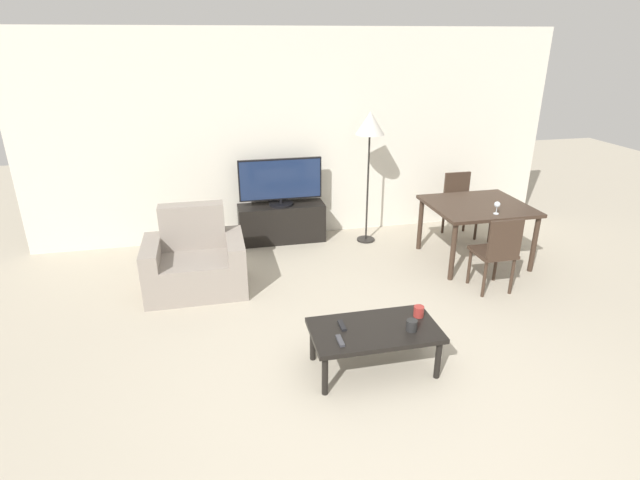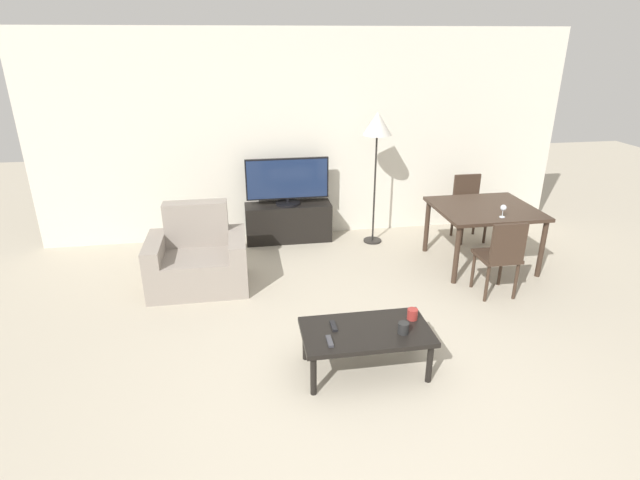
# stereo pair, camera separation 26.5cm
# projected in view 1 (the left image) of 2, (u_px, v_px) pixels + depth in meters

# --- Properties ---
(ground_plane) EXTENTS (18.00, 18.00, 0.00)m
(ground_plane) POSITION_uv_depth(u_px,v_px,m) (394.00, 413.00, 3.69)
(ground_plane) COLOR #B2A893
(wall_back) EXTENTS (7.04, 0.06, 2.70)m
(wall_back) POSITION_uv_depth(u_px,v_px,m) (300.00, 137.00, 6.58)
(wall_back) COLOR silver
(wall_back) RESTS_ON ground_plane
(armchair) EXTENTS (1.05, 0.75, 0.90)m
(armchair) POSITION_uv_depth(u_px,v_px,m) (195.00, 263.00, 5.41)
(armchair) COLOR gray
(armchair) RESTS_ON ground_plane
(tv_stand) EXTENTS (1.14, 0.37, 0.51)m
(tv_stand) POSITION_uv_depth(u_px,v_px,m) (282.00, 223.00, 6.70)
(tv_stand) COLOR black
(tv_stand) RESTS_ON ground_plane
(tv) EXTENTS (1.08, 0.32, 0.62)m
(tv) POSITION_uv_depth(u_px,v_px,m) (280.00, 182.00, 6.48)
(tv) COLOR black
(tv) RESTS_ON tv_stand
(coffee_table) EXTENTS (1.05, 0.57, 0.39)m
(coffee_table) POSITION_uv_depth(u_px,v_px,m) (374.00, 333.00, 4.06)
(coffee_table) COLOR black
(coffee_table) RESTS_ON ground_plane
(dining_table) EXTENTS (1.14, 1.04, 0.72)m
(dining_table) POSITION_uv_depth(u_px,v_px,m) (477.00, 211.00, 5.99)
(dining_table) COLOR #38281E
(dining_table) RESTS_ON ground_plane
(dining_chair_near) EXTENTS (0.40, 0.40, 0.86)m
(dining_chair_near) POSITION_uv_depth(u_px,v_px,m) (497.00, 250.00, 5.26)
(dining_chair_near) COLOR #38281E
(dining_chair_near) RESTS_ON ground_plane
(dining_chair_far) EXTENTS (0.40, 0.40, 0.86)m
(dining_chair_far) POSITION_uv_depth(u_px,v_px,m) (459.00, 201.00, 6.83)
(dining_chair_far) COLOR #38281E
(dining_chair_far) RESTS_ON ground_plane
(floor_lamp) EXTENTS (0.37, 0.37, 1.72)m
(floor_lamp) POSITION_uv_depth(u_px,v_px,m) (370.00, 129.00, 6.23)
(floor_lamp) COLOR black
(floor_lamp) RESTS_ON ground_plane
(remote_primary) EXTENTS (0.04, 0.15, 0.02)m
(remote_primary) POSITION_uv_depth(u_px,v_px,m) (342.00, 325.00, 4.06)
(remote_primary) COLOR black
(remote_primary) RESTS_ON coffee_table
(remote_secondary) EXTENTS (0.04, 0.15, 0.02)m
(remote_secondary) POSITION_uv_depth(u_px,v_px,m) (340.00, 341.00, 3.86)
(remote_secondary) COLOR #38383D
(remote_secondary) RESTS_ON coffee_table
(cup_white_near) EXTENTS (0.09, 0.09, 0.09)m
(cup_white_near) POSITION_uv_depth(u_px,v_px,m) (412.00, 325.00, 4.00)
(cup_white_near) COLOR black
(cup_white_near) RESTS_ON coffee_table
(cup_colored_far) EXTENTS (0.09, 0.09, 0.09)m
(cup_colored_far) POSITION_uv_depth(u_px,v_px,m) (419.00, 311.00, 4.20)
(cup_colored_far) COLOR maroon
(cup_colored_far) RESTS_ON coffee_table
(wine_glass_left) EXTENTS (0.07, 0.07, 0.15)m
(wine_glass_left) POSITION_uv_depth(u_px,v_px,m) (497.00, 205.00, 5.60)
(wine_glass_left) COLOR silver
(wine_glass_left) RESTS_ON dining_table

